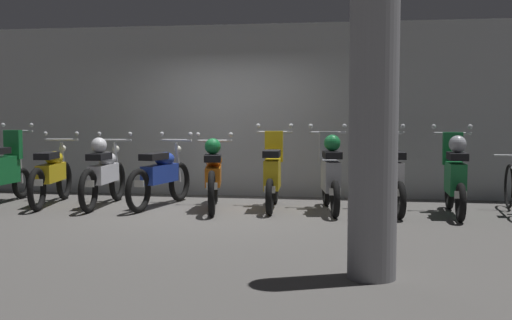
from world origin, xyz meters
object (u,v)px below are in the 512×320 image
Objects in this scene: motorbike_slot_0 at (3,170)px; motorbike_slot_1 at (52,174)px; motorbike_slot_5 at (273,174)px; motorbike_slot_4 at (213,175)px; support_pillar at (374,108)px; motorbike_slot_6 at (330,173)px; motorbike_slot_7 at (391,177)px; motorbike_slot_3 at (161,175)px; motorbike_slot_8 at (455,176)px; motorbike_slot_2 at (104,173)px.

motorbike_slot_1 is at bearing -4.93° from motorbike_slot_0.
motorbike_slot_0 is at bearing -179.53° from motorbike_slot_5.
support_pillar is (2.26, -3.69, 0.97)m from motorbike_slot_4.
motorbike_slot_6 is (1.76, 0.05, 0.04)m from motorbike_slot_4.
motorbike_slot_4 is 1.15× the size of motorbike_slot_5.
motorbike_slot_5 is 4.22m from support_pillar.
motorbike_slot_0 reaches higher than motorbike_slot_4.
motorbike_slot_3 is at bearing 179.17° from motorbike_slot_7.
motorbike_slot_7 is at bearing -0.83° from motorbike_slot_3.
motorbike_slot_0 is 7.03m from motorbike_slot_8.
support_pillar is (-1.26, -3.67, 0.93)m from motorbike_slot_8.
motorbike_slot_6 is at bearing 177.83° from motorbike_slot_8.
motorbike_slot_1 is 1.16× the size of motorbike_slot_7.
motorbike_slot_4 is 1.15× the size of motorbike_slot_7.
motorbike_slot_8 is at bearing -0.57° from motorbike_slot_2.
motorbike_slot_6 is at bearing -176.62° from motorbike_slot_7.
motorbike_slot_0 is 6.99m from support_pillar.
motorbike_slot_0 reaches higher than motorbike_slot_3.
motorbike_slot_5 is (2.63, 0.14, -0.00)m from motorbike_slot_2.
motorbike_slot_6 is (5.27, -0.09, 0.04)m from motorbike_slot_0.
motorbike_slot_0 and motorbike_slot_6 have the same top height.
motorbike_slot_2 is at bearing 178.83° from motorbike_slot_4.
motorbike_slot_5 is (3.52, 0.11, 0.04)m from motorbike_slot_1.
motorbike_slot_3 is 1.15× the size of motorbike_slot_5.
motorbike_slot_1 is 0.65× the size of support_pillar.
motorbike_slot_2 is 1.16× the size of motorbike_slot_5.
motorbike_slot_6 is (4.39, -0.01, 0.08)m from motorbike_slot_1.
motorbike_slot_8 reaches higher than motorbike_slot_3.
motorbike_slot_7 and motorbike_slot_8 have the same top height.
motorbike_slot_0 is 1.00× the size of motorbike_slot_7.
motorbike_slot_1 is at bearing 179.24° from motorbike_slot_8.
motorbike_slot_0 is at bearing 179.02° from motorbike_slot_6.
motorbike_slot_3 is 1.15× the size of motorbike_slot_7.
motorbike_slot_5 is at bearing 0.47° from motorbike_slot_0.
motorbike_slot_5 is at bearing 3.05° from motorbike_slot_2.
motorbike_slot_4 is 1.76m from motorbike_slot_6.
motorbike_slot_5 is 0.89m from motorbike_slot_6.
motorbike_slot_8 is at bearing -4.18° from motorbike_slot_5.
motorbike_slot_4 is (0.87, -0.15, 0.04)m from motorbike_slot_3.
motorbike_slot_1 is 3.52m from motorbike_slot_5.
motorbike_slot_6 is 0.56× the size of support_pillar.
motorbike_slot_0 and motorbike_slot_8 have the same top height.
motorbike_slot_4 is 2.63m from motorbike_slot_7.
support_pillar is at bearing -108.93° from motorbike_slot_8.
motorbike_slot_5 is at bearing 177.57° from motorbike_slot_7.
motorbike_slot_0 is 1.00× the size of motorbike_slot_6.
motorbike_slot_3 and motorbike_slot_4 have the same top height.
motorbike_slot_7 is at bearing -2.43° from motorbike_slot_5.
motorbike_slot_2 is 1.17× the size of motorbike_slot_6.
support_pillar reaches higher than motorbike_slot_6.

